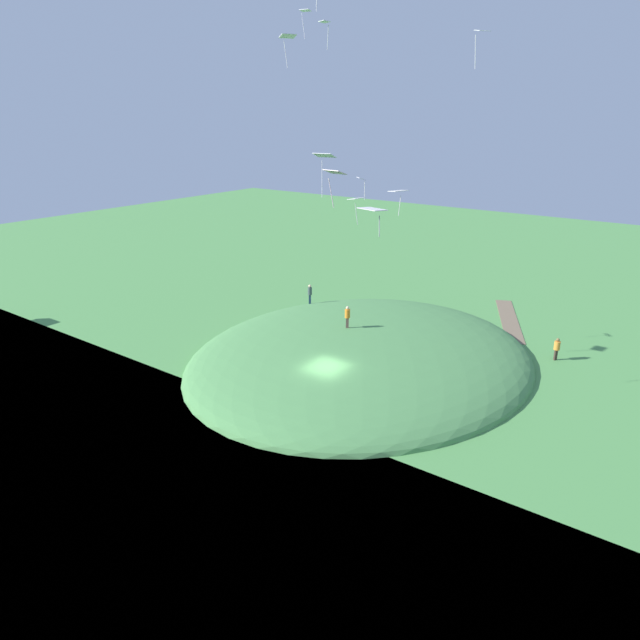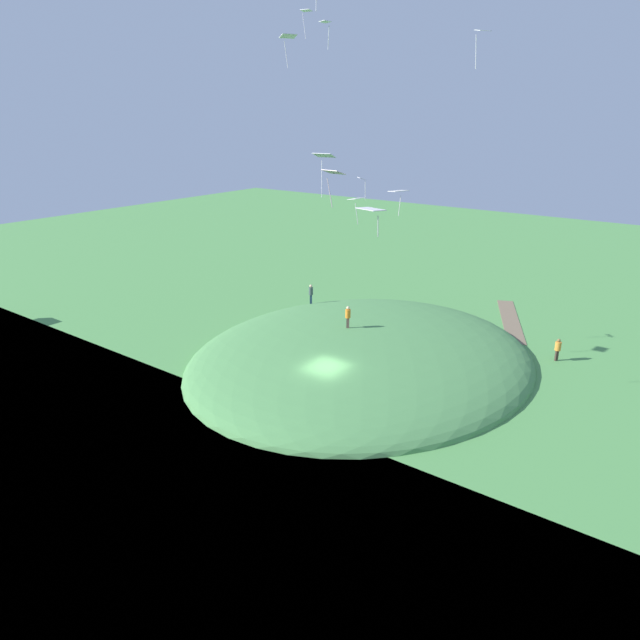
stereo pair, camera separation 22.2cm
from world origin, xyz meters
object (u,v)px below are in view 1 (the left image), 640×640
Objects in this scene: kite_1 at (482,34)px; kite_3 at (335,174)px; kite_8 at (356,200)px; mooring_post at (312,422)px; person_walking_path at (347,314)px; kite_2 at (288,38)px; kite_10 at (373,210)px; kite_9 at (324,157)px; person_near_shore at (310,292)px; person_with_child at (557,346)px; kite_6 at (305,13)px; kite_0 at (325,24)px; kite_4 at (398,192)px; kite_5 at (362,180)px.

kite_1 is 1.36× the size of kite_3.
mooring_post is at bearing -160.43° from kite_8.
kite_2 is (-4.49, 1.68, 18.53)m from person_walking_path.
kite_2 reaches higher than kite_3.
kite_2 is 1.41× the size of kite_10.
kite_9 is at bearing 39.81° from kite_3.
kite_8 is 1.37× the size of kite_10.
person_walking_path reaches higher than person_near_shore.
kite_10 is (-15.27, -1.92, -8.51)m from kite_1.
kite_10 is at bearing 19.16° from person_with_child.
kite_2 is at bearing 83.75° from person_near_shore.
kite_8 reaches higher than person_with_child.
kite_10 is at bearing -133.91° from kite_6.
kite_0 is 0.93× the size of kite_6.
person_with_child is 18.68m from kite_8.
person_walking_path is 20.44m from kite_1.
kite_1 reaches higher than person_with_child.
kite_4 is 0.93× the size of kite_5.
kite_0 is 1.31× the size of kite_10.
kite_5 reaches higher than mooring_post.
kite_6 reaches higher than kite_1.
kite_3 is (-12.90, -7.72, 11.73)m from person_walking_path.
person_walking_path is 18.77m from kite_10.
kite_0 reaches higher than person_with_child.
kite_8 is at bearing -111.65° from kite_0.
kite_10 reaches higher than person_with_child.
person_with_child is at bearing 176.24° from person_walking_path.
kite_4 is (0.88, -7.52, -8.64)m from kite_2.
kite_6 is 1.61× the size of mooring_post.
kite_5 is (14.02, 7.45, -1.94)m from kite_3.
kite_1 is at bearing -77.40° from kite_5.
kite_1 is 25.48m from mooring_post.
kite_0 is 11.70m from kite_8.
kite_6 reaches higher than mooring_post.
kite_5 reaches higher than kite_4.
kite_4 is 0.81× the size of kite_8.
kite_1 is (-5.36, 5.77, 20.85)m from person_with_child.
kite_9 is 8.05m from kite_10.
person_walking_path is at bearing 24.01° from mooring_post.
person_near_shore is at bearing 40.18° from kite_9.
person_walking_path is 19.13m from kite_2.
person_near_shore is 22.34m from kite_6.
person_near_shore is at bearing 43.76° from kite_10.
kite_0 is at bearing -33.09° from person_with_child.
person_with_child is 1.19× the size of kite_4.
kite_9 reaches higher than kite_5.
mooring_post is at bearing 5.67° from person_with_child.
kite_1 reaches higher than mooring_post.
person_walking_path is at bearing 30.89° from kite_3.
kite_1 is 1.23× the size of kite_8.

